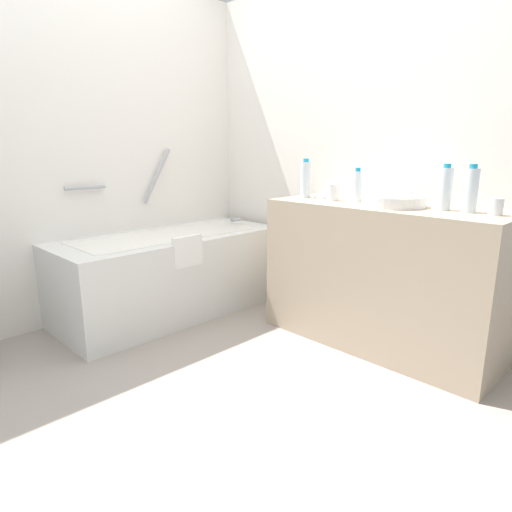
{
  "coord_description": "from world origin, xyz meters",
  "views": [
    {
      "loc": [
        -1.17,
        -1.72,
        1.18
      ],
      "look_at": [
        0.59,
        0.04,
        0.57
      ],
      "focal_mm": 30.8,
      "sensor_mm": 36.0,
      "label": 1
    }
  ],
  "objects_px": {
    "sink_faucet": "(410,198)",
    "drinking_glass_0": "(496,207)",
    "bathtub": "(172,271)",
    "sink_basin": "(394,201)",
    "water_bottle_0": "(357,186)",
    "water_bottle_1": "(471,190)",
    "water_bottle_3": "(445,189)",
    "water_bottle_2": "(306,179)",
    "soap_dish": "(323,197)",
    "drinking_glass_1": "(333,192)"
  },
  "relations": [
    {
      "from": "sink_faucet",
      "to": "drinking_glass_0",
      "type": "distance_m",
      "value": 0.54
    },
    {
      "from": "bathtub",
      "to": "sink_basin",
      "type": "relative_size",
      "value": 4.71
    },
    {
      "from": "water_bottle_0",
      "to": "water_bottle_1",
      "type": "distance_m",
      "value": 0.66
    },
    {
      "from": "drinking_glass_0",
      "to": "water_bottle_3",
      "type": "bearing_deg",
      "value": 90.4
    },
    {
      "from": "water_bottle_2",
      "to": "soap_dish",
      "type": "xyz_separation_m",
      "value": [
        0.05,
        -0.11,
        -0.11
      ]
    },
    {
      "from": "water_bottle_1",
      "to": "soap_dish",
      "type": "xyz_separation_m",
      "value": [
        -0.0,
        0.92,
        -0.1
      ]
    },
    {
      "from": "sink_basin",
      "to": "sink_faucet",
      "type": "distance_m",
      "value": 0.2
    },
    {
      "from": "drinking_glass_1",
      "to": "soap_dish",
      "type": "xyz_separation_m",
      "value": [
        0.06,
        0.12,
        -0.04
      ]
    },
    {
      "from": "sink_basin",
      "to": "drinking_glass_0",
      "type": "height_order",
      "value": "drinking_glass_0"
    },
    {
      "from": "water_bottle_3",
      "to": "water_bottle_0",
      "type": "bearing_deg",
      "value": 90.4
    },
    {
      "from": "sink_faucet",
      "to": "water_bottle_3",
      "type": "bearing_deg",
      "value": -120.92
    },
    {
      "from": "water_bottle_3",
      "to": "bathtub",
      "type": "bearing_deg",
      "value": 109.74
    },
    {
      "from": "sink_faucet",
      "to": "drinking_glass_1",
      "type": "relative_size",
      "value": 1.49
    },
    {
      "from": "water_bottle_3",
      "to": "water_bottle_1",
      "type": "bearing_deg",
      "value": -85.53
    },
    {
      "from": "bathtub",
      "to": "water_bottle_2",
      "type": "xyz_separation_m",
      "value": [
        0.56,
        -0.77,
        0.67
      ]
    },
    {
      "from": "water_bottle_1",
      "to": "drinking_glass_1",
      "type": "relative_size",
      "value": 2.39
    },
    {
      "from": "water_bottle_1",
      "to": "drinking_glass_0",
      "type": "bearing_deg",
      "value": -93.57
    },
    {
      "from": "bathtub",
      "to": "drinking_glass_1",
      "type": "height_order",
      "value": "bathtub"
    },
    {
      "from": "water_bottle_3",
      "to": "drinking_glass_1",
      "type": "distance_m",
      "value": 0.68
    },
    {
      "from": "water_bottle_2",
      "to": "bathtub",
      "type": "bearing_deg",
      "value": 126.05
    },
    {
      "from": "water_bottle_3",
      "to": "drinking_glass_0",
      "type": "distance_m",
      "value": 0.26
    },
    {
      "from": "drinking_glass_0",
      "to": "drinking_glass_1",
      "type": "bearing_deg",
      "value": 93.05
    },
    {
      "from": "water_bottle_0",
      "to": "water_bottle_2",
      "type": "relative_size",
      "value": 0.81
    },
    {
      "from": "bathtub",
      "to": "soap_dish",
      "type": "xyz_separation_m",
      "value": [
        0.61,
        -0.88,
        0.56
      ]
    },
    {
      "from": "bathtub",
      "to": "drinking_glass_1",
      "type": "xyz_separation_m",
      "value": [
        0.55,
        -1.0,
        0.6
      ]
    },
    {
      "from": "water_bottle_1",
      "to": "water_bottle_3",
      "type": "relative_size",
      "value": 1.0
    },
    {
      "from": "drinking_glass_0",
      "to": "drinking_glass_1",
      "type": "height_order",
      "value": "drinking_glass_1"
    },
    {
      "from": "water_bottle_2",
      "to": "water_bottle_3",
      "type": "relative_size",
      "value": 1.05
    },
    {
      "from": "sink_basin",
      "to": "drinking_glass_0",
      "type": "bearing_deg",
      "value": -84.87
    },
    {
      "from": "water_bottle_0",
      "to": "soap_dish",
      "type": "distance_m",
      "value": 0.28
    },
    {
      "from": "drinking_glass_0",
      "to": "drinking_glass_1",
      "type": "relative_size",
      "value": 0.81
    },
    {
      "from": "soap_dish",
      "to": "water_bottle_0",
      "type": "bearing_deg",
      "value": -92.57
    },
    {
      "from": "water_bottle_0",
      "to": "sink_faucet",
      "type": "bearing_deg",
      "value": -58.97
    },
    {
      "from": "water_bottle_3",
      "to": "soap_dish",
      "type": "relative_size",
      "value": 2.69
    },
    {
      "from": "drinking_glass_0",
      "to": "water_bottle_0",
      "type": "bearing_deg",
      "value": 90.4
    },
    {
      "from": "soap_dish",
      "to": "water_bottle_3",
      "type": "bearing_deg",
      "value": -90.59
    },
    {
      "from": "sink_basin",
      "to": "water_bottle_0",
      "type": "height_order",
      "value": "water_bottle_0"
    },
    {
      "from": "bathtub",
      "to": "water_bottle_1",
      "type": "relative_size",
      "value": 6.7
    },
    {
      "from": "sink_basin",
      "to": "water_bottle_2",
      "type": "height_order",
      "value": "water_bottle_2"
    },
    {
      "from": "water_bottle_0",
      "to": "drinking_glass_0",
      "type": "distance_m",
      "value": 0.79
    },
    {
      "from": "water_bottle_0",
      "to": "drinking_glass_1",
      "type": "height_order",
      "value": "water_bottle_0"
    },
    {
      "from": "water_bottle_0",
      "to": "drinking_glass_1",
      "type": "relative_size",
      "value": 2.02
    },
    {
      "from": "water_bottle_2",
      "to": "drinking_glass_1",
      "type": "xyz_separation_m",
      "value": [
        -0.01,
        -0.23,
        -0.07
      ]
    },
    {
      "from": "water_bottle_3",
      "to": "water_bottle_2",
      "type": "bearing_deg",
      "value": 92.49
    },
    {
      "from": "water_bottle_1",
      "to": "water_bottle_2",
      "type": "height_order",
      "value": "water_bottle_2"
    },
    {
      "from": "bathtub",
      "to": "sink_basin",
      "type": "xyz_separation_m",
      "value": [
        0.56,
        -1.41,
        0.58
      ]
    },
    {
      "from": "water_bottle_2",
      "to": "drinking_glass_1",
      "type": "relative_size",
      "value": 2.5
    },
    {
      "from": "water_bottle_1",
      "to": "drinking_glass_1",
      "type": "xyz_separation_m",
      "value": [
        -0.06,
        0.8,
        -0.06
      ]
    },
    {
      "from": "water_bottle_1",
      "to": "drinking_glass_1",
      "type": "distance_m",
      "value": 0.81
    },
    {
      "from": "sink_basin",
      "to": "water_bottle_1",
      "type": "xyz_separation_m",
      "value": [
        0.05,
        -0.39,
        0.08
      ]
    }
  ]
}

